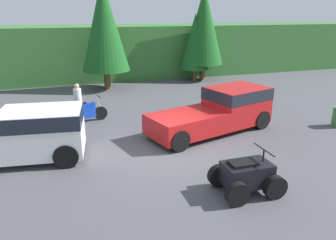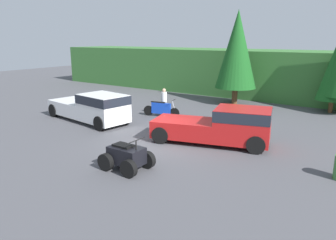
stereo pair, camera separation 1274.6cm
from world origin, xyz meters
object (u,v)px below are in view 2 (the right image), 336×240
(pickup_truck_red, at_px, (222,125))
(quad_atv, at_px, (126,157))
(rider_person, at_px, (164,101))
(dirt_bike, at_px, (161,109))
(pickup_truck_second, at_px, (93,107))

(pickup_truck_red, distance_m, quad_atv, 5.18)
(pickup_truck_red, height_order, rider_person, pickup_truck_red)
(dirt_bike, bearing_deg, quad_atv, -74.77)
(pickup_truck_second, height_order, rider_person, pickup_truck_second)
(pickup_truck_second, height_order, dirt_bike, pickup_truck_second)
(pickup_truck_red, bearing_deg, dirt_bike, 137.52)
(pickup_truck_second, distance_m, quad_atv, 7.78)
(pickup_truck_second, relative_size, dirt_bike, 2.53)
(pickup_truck_second, relative_size, quad_atv, 3.35)
(pickup_truck_red, distance_m, dirt_bike, 6.32)
(quad_atv, relative_size, rider_person, 1.04)
(pickup_truck_red, height_order, dirt_bike, pickup_truck_red)
(pickup_truck_second, xyz_separation_m, quad_atv, (6.48, -4.28, -0.44))
(pickup_truck_second, bearing_deg, dirt_bike, 61.60)
(pickup_truck_red, xyz_separation_m, quad_atv, (-1.62, -4.90, -0.44))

